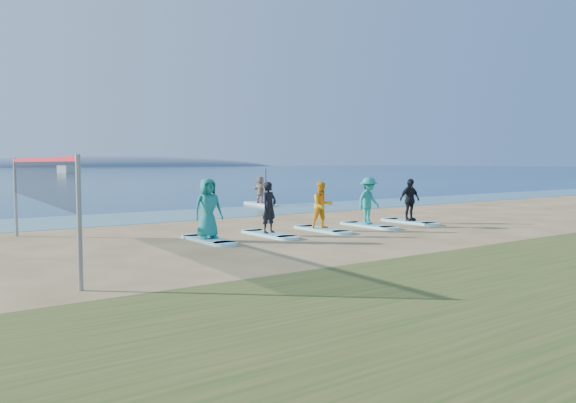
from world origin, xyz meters
TOP-DOWN VIEW (x-y plane):
  - ground at (0.00, 0.00)m, footprint 600.00×600.00m
  - shallow_water at (0.00, 10.50)m, footprint 600.00×600.00m
  - island_ridge at (95.00, 300.00)m, footprint 220.00×56.00m
  - volleyball_net at (-8.00, 2.39)m, footprint 0.57×9.08m
  - paddleboard at (5.62, 13.33)m, footprint 1.08×3.06m
  - paddleboarder at (5.62, 13.33)m, footprint 0.62×1.40m
  - boat_offshore_b at (21.45, 117.95)m, footprint 2.57×5.97m
  - surfboard_0 at (-3.32, 2.32)m, footprint 0.70×2.20m
  - student_0 at (-3.32, 2.32)m, footprint 0.91×0.62m
  - surfboard_1 at (-1.14, 2.32)m, footprint 0.70×2.20m
  - student_1 at (-1.14, 2.32)m, footprint 0.69×0.55m
  - surfboard_2 at (1.05, 2.32)m, footprint 0.70×2.20m
  - student_2 at (1.05, 2.32)m, footprint 0.91×0.79m
  - surfboard_3 at (3.23, 2.32)m, footprint 0.70×2.20m
  - student_3 at (3.23, 2.32)m, footprint 1.21×0.83m
  - surfboard_4 at (5.42, 2.32)m, footprint 0.70×2.20m
  - student_4 at (5.42, 2.32)m, footprint 0.99×0.48m

SIDE VIEW (x-z plane):
  - ground at x=0.00m, z-range 0.00..0.00m
  - island_ridge at x=95.00m, z-range -9.00..9.00m
  - boat_offshore_b at x=21.45m, z-range -0.83..0.83m
  - shallow_water at x=0.00m, z-range 0.01..0.01m
  - surfboard_0 at x=-3.32m, z-range 0.00..0.09m
  - surfboard_1 at x=-1.14m, z-range 0.00..0.09m
  - surfboard_2 at x=1.05m, z-range 0.00..0.09m
  - surfboard_3 at x=3.23m, z-range 0.00..0.09m
  - surfboard_4 at x=5.42m, z-range 0.00..0.09m
  - paddleboard at x=5.62m, z-range 0.00..0.12m
  - paddleboarder at x=5.62m, z-range 0.12..1.58m
  - student_2 at x=1.05m, z-range 0.09..1.68m
  - student_4 at x=5.42m, z-range 0.09..1.72m
  - student_1 at x=-1.14m, z-range 0.09..1.73m
  - student_3 at x=3.23m, z-range 0.09..1.81m
  - student_0 at x=-3.32m, z-range 0.09..1.89m
  - volleyball_net at x=-8.00m, z-range 0.65..3.15m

